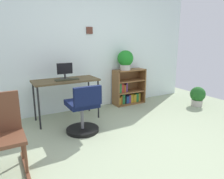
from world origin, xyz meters
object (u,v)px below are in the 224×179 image
at_px(potted_plant_on_shelf, 125,60).
at_px(potted_plant_floor, 198,96).
at_px(office_chair, 83,112).
at_px(rocking_chair, 3,133).
at_px(bookshelf_low, 128,89).
at_px(keyboard, 67,80).
at_px(desk, 66,83).
at_px(monitor, 65,71).

xyz_separation_m(potted_plant_on_shelf, potted_plant_floor, (1.35, -0.86, -0.78)).
distance_m(office_chair, potted_plant_on_shelf, 1.76).
distance_m(rocking_chair, bookshelf_low, 2.95).
height_order(potted_plant_on_shelf, potted_plant_floor, potted_plant_on_shelf).
distance_m(keyboard, bookshelf_low, 1.59).
distance_m(desk, potted_plant_on_shelf, 1.45).
bearing_deg(desk, potted_plant_floor, -12.97).
height_order(keyboard, rocking_chair, rocking_chair).
distance_m(keyboard, potted_plant_floor, 2.85).
bearing_deg(desk, rocking_chair, -132.74).
xyz_separation_m(keyboard, bookshelf_low, (1.50, 0.34, -0.41)).
xyz_separation_m(desk, rocking_chair, (-1.07, -1.16, -0.24)).
distance_m(office_chair, rocking_chair, 1.22).
xyz_separation_m(rocking_chair, bookshelf_low, (2.57, 1.43, -0.10)).
height_order(keyboard, bookshelf_low, bookshelf_low).
relative_size(keyboard, potted_plant_floor, 0.96).
distance_m(rocking_chair, potted_plant_floor, 3.86).
height_order(desk, keyboard, keyboard).
relative_size(monitor, potted_plant_floor, 0.67).
distance_m(monitor, potted_plant_floor, 2.90).
xyz_separation_m(desk, monitor, (0.01, 0.06, 0.20)).
xyz_separation_m(desk, office_chair, (0.05, -0.68, -0.34)).
height_order(bookshelf_low, potted_plant_floor, bookshelf_low).
height_order(bookshelf_low, potted_plant_on_shelf, potted_plant_on_shelf).
xyz_separation_m(desk, potted_plant_on_shelf, (1.40, 0.22, 0.33)).
relative_size(monitor, office_chair, 0.36).
xyz_separation_m(desk, potted_plant_floor, (2.75, -0.63, -0.45)).
relative_size(desk, rocking_chair, 1.29).
relative_size(desk, potted_plant_on_shelf, 2.69).
relative_size(monitor, keyboard, 0.70).
bearing_deg(office_chair, potted_plant_floor, 1.03).
bearing_deg(rocking_chair, potted_plant_on_shelf, 29.28).
xyz_separation_m(monitor, bookshelf_low, (1.49, 0.22, -0.54)).
bearing_deg(potted_plant_floor, office_chair, -178.97).
bearing_deg(bookshelf_low, rocking_chair, -150.88).
height_order(desk, bookshelf_low, bookshelf_low).
bearing_deg(desk, office_chair, -86.14).
height_order(keyboard, potted_plant_on_shelf, potted_plant_on_shelf).
xyz_separation_m(keyboard, potted_plant_on_shelf, (1.39, 0.29, 0.26)).
bearing_deg(potted_plant_on_shelf, office_chair, -146.17).
height_order(keyboard, office_chair, office_chair).
relative_size(keyboard, rocking_chair, 0.47).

